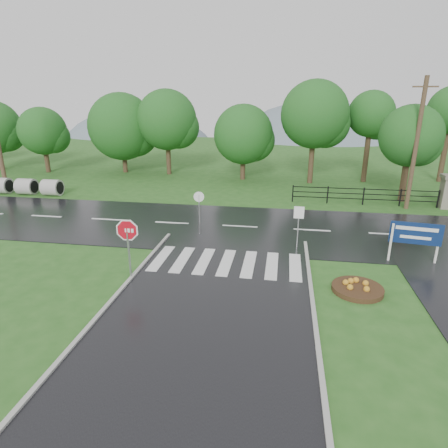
# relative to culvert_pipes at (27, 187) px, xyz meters

# --- Properties ---
(ground) EXTENTS (120.00, 120.00, 0.00)m
(ground) POSITION_rel_culvert_pipes_xyz_m (16.85, -15.00, -0.60)
(ground) COLOR #27581D
(ground) RESTS_ON ground
(main_road) EXTENTS (90.00, 8.00, 0.04)m
(main_road) POSITION_rel_culvert_pipes_xyz_m (16.85, -5.00, -0.60)
(main_road) COLOR black
(main_road) RESTS_ON ground
(walkway) EXTENTS (2.20, 11.00, 0.04)m
(walkway) POSITION_rel_culvert_pipes_xyz_m (25.35, -11.00, -0.60)
(walkway) COLOR black
(walkway) RESTS_ON ground
(crosswalk) EXTENTS (6.50, 2.80, 0.02)m
(crosswalk) POSITION_rel_culvert_pipes_xyz_m (16.85, -10.00, -0.54)
(crosswalk) COLOR silver
(crosswalk) RESTS_ON ground
(curb_left) EXTENTS (0.15, 24.00, 0.12)m
(curb_left) POSITION_rel_culvert_pipes_xyz_m (13.30, -19.00, -0.60)
(curb_left) COLOR #A3A39B
(curb_left) RESTS_ON ground
(pillar_west) EXTENTS (1.00, 1.00, 2.24)m
(pillar_west) POSITION_rel_culvert_pipes_xyz_m (29.85, 1.00, 0.58)
(pillar_west) COLOR gray
(pillar_west) RESTS_ON ground
(fence_west) EXTENTS (9.58, 0.08, 1.20)m
(fence_west) POSITION_rel_culvert_pipes_xyz_m (24.60, 1.00, 0.12)
(fence_west) COLOR black
(fence_west) RESTS_ON ground
(hills) EXTENTS (102.00, 48.00, 48.00)m
(hills) POSITION_rel_culvert_pipes_xyz_m (20.35, 50.00, -16.14)
(hills) COLOR slate
(hills) RESTS_ON ground
(treeline) EXTENTS (83.20, 5.20, 10.00)m
(treeline) POSITION_rel_culvert_pipes_xyz_m (17.85, 9.00, -0.60)
(treeline) COLOR #19521B
(treeline) RESTS_ON ground
(culvert_pipes) EXTENTS (5.50, 1.20, 1.20)m
(culvert_pipes) POSITION_rel_culvert_pipes_xyz_m (0.00, 0.00, 0.00)
(culvert_pipes) COLOR #9E9B93
(culvert_pipes) RESTS_ON ground
(stop_sign) EXTENTS (1.19, 0.12, 2.69)m
(stop_sign) POSITION_rel_culvert_pipes_xyz_m (13.27, -12.07, 1.27)
(stop_sign) COLOR #939399
(stop_sign) RESTS_ON ground
(estate_billboard) EXTENTS (2.11, 0.36, 1.86)m
(estate_billboard) POSITION_rel_culvert_pipes_xyz_m (24.96, -8.57, 0.68)
(estate_billboard) COLOR silver
(estate_billboard) RESTS_ON ground
(flower_bed) EXTENTS (1.91, 1.91, 0.38)m
(flower_bed) POSITION_rel_culvert_pipes_xyz_m (22.14, -11.68, -0.46)
(flower_bed) COLOR #332111
(flower_bed) RESTS_ON ground
(reg_sign_small) EXTENTS (0.48, 0.06, 2.15)m
(reg_sign_small) POSITION_rel_culvert_pipes_xyz_m (19.96, -7.80, 0.92)
(reg_sign_small) COLOR #939399
(reg_sign_small) RESTS_ON ground
(reg_sign_round) EXTENTS (0.54, 0.11, 2.35)m
(reg_sign_round) POSITION_rel_culvert_pipes_xyz_m (14.86, -6.51, 0.88)
(reg_sign_round) COLOR #939399
(reg_sign_round) RESTS_ON ground
(utility_pole_east) EXTENTS (1.47, 0.27, 8.24)m
(utility_pole_east) POSITION_rel_culvert_pipes_xyz_m (27.28, 0.50, 3.59)
(utility_pole_east) COLOR #473523
(utility_pole_east) RESTS_ON ground
(entrance_tree_left) EXTENTS (4.13, 4.13, 6.61)m
(entrance_tree_left) POSITION_rel_culvert_pipes_xyz_m (27.49, 2.50, 3.91)
(entrance_tree_left) COLOR #3D2B1C
(entrance_tree_left) RESTS_ON ground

